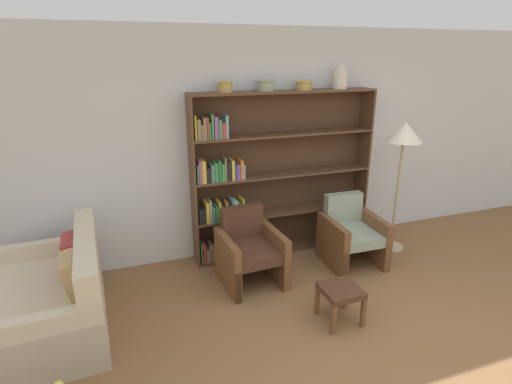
# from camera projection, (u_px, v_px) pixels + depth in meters

# --- Properties ---
(ground_plane) EXTENTS (24.00, 24.00, 0.00)m
(ground_plane) POSITION_uv_depth(u_px,v_px,m) (413.00, 369.00, 3.26)
(ground_plane) COLOR brown
(wall_back) EXTENTS (12.00, 0.06, 2.75)m
(wall_back) POSITION_uv_depth(u_px,v_px,m) (291.00, 142.00, 5.07)
(wall_back) COLOR silver
(wall_back) RESTS_ON ground
(bookshelf) EXTENTS (2.30, 0.30, 2.04)m
(bookshelf) POSITION_uv_depth(u_px,v_px,m) (266.00, 178.00, 4.92)
(bookshelf) COLOR brown
(bookshelf) RESTS_ON ground
(bowl_olive) EXTENTS (0.17, 0.17, 0.12)m
(bowl_olive) POSITION_uv_depth(u_px,v_px,m) (225.00, 86.00, 4.38)
(bowl_olive) COLOR tan
(bowl_olive) RESTS_ON bookshelf
(bowl_terracotta) EXTENTS (0.21, 0.21, 0.13)m
(bowl_terracotta) POSITION_uv_depth(u_px,v_px,m) (266.00, 85.00, 4.53)
(bowl_terracotta) COLOR gray
(bowl_terracotta) RESTS_ON bookshelf
(bowl_copper) EXTENTS (0.20, 0.20, 0.11)m
(bowl_copper) POSITION_uv_depth(u_px,v_px,m) (304.00, 85.00, 4.68)
(bowl_copper) COLOR tan
(bowl_copper) RESTS_ON bookshelf
(vase_tall) EXTENTS (0.17, 0.17, 0.28)m
(vase_tall) POSITION_uv_depth(u_px,v_px,m) (340.00, 78.00, 4.81)
(vase_tall) COLOR silver
(vase_tall) RESTS_ON bookshelf
(couch) EXTENTS (1.00, 1.53, 0.89)m
(couch) POSITION_uv_depth(u_px,v_px,m) (56.00, 300.00, 3.65)
(couch) COLOR beige
(couch) RESTS_ON ground
(armchair_leather) EXTENTS (0.68, 0.72, 0.81)m
(armchair_leather) POSITION_uv_depth(u_px,v_px,m) (250.00, 251.00, 4.44)
(armchair_leather) COLOR brown
(armchair_leather) RESTS_ON ground
(armchair_cushioned) EXTENTS (0.66, 0.70, 0.81)m
(armchair_cushioned) POSITION_uv_depth(u_px,v_px,m) (351.00, 234.00, 4.84)
(armchair_cushioned) COLOR brown
(armchair_cushioned) RESTS_ON ground
(floor_lamp) EXTENTS (0.44, 0.44, 1.67)m
(floor_lamp) POSITION_uv_depth(u_px,v_px,m) (404.00, 139.00, 4.85)
(floor_lamp) COLOR tan
(floor_lamp) RESTS_ON ground
(footstool) EXTENTS (0.36, 0.36, 0.36)m
(footstool) POSITION_uv_depth(u_px,v_px,m) (341.00, 294.00, 3.77)
(footstool) COLOR brown
(footstool) RESTS_ON ground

